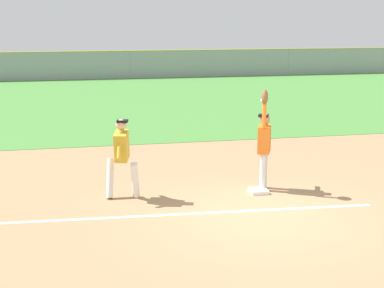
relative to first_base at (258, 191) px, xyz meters
The scene contains 11 objects.
ground_plane 1.52m from the first_base, 104.79° to the right, with size 77.02×77.02×0.00m, color #A37A54.
outfield_grass 14.77m from the first_base, 91.51° to the left, with size 42.06×18.91×0.01m, color #478438.
chalk_foul_line 4.10m from the first_base, 167.32° to the right, with size 12.00×0.10×0.01m, color white.
first_base is the anchor object (origin of this frame).
fielder 1.12m from the first_base, 51.84° to the left, with size 0.46×0.86×2.28m.
runner 3.12m from the first_base, behind, with size 0.75×0.84×1.72m.
baseball 2.01m from the first_base, 42.95° to the left, with size 0.07×0.07×0.07m, color white.
outfield_fence 24.24m from the first_base, 90.92° to the left, with size 42.14×0.08×1.75m.
parked_car_red 27.51m from the first_base, 99.66° to the left, with size 4.49×2.30×1.25m.
parked_car_black 26.98m from the first_base, 90.96° to the left, with size 4.52×2.34×1.25m.
parked_car_blue 26.87m from the first_base, 81.73° to the left, with size 4.45×2.21×1.25m.
Camera 1 is at (-3.49, -9.87, 3.79)m, focal length 52.73 mm.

